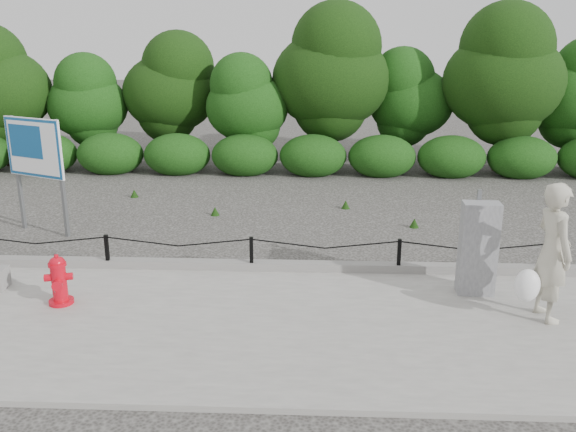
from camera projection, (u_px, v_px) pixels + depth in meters
The scene contains 9 objects.
ground at pixel (252, 274), 10.49m from camera, with size 90.00×90.00×0.00m, color #2D2B28.
sidewalk at pixel (237, 326), 8.57m from camera, with size 14.00×4.00×0.08m, color gray.
curb at pixel (252, 265), 10.50m from camera, with size 14.00×0.22×0.14m, color slate.
chain_barrier at pixel (251, 249), 10.36m from camera, with size 10.06×0.06×0.60m.
treeline at pixel (307, 84), 18.26m from camera, with size 20.27×3.60×4.80m.
fire_hydrant at pixel (59, 281), 9.07m from camera, with size 0.44×0.46×0.78m.
pedestrian at pixel (551, 254), 8.45m from camera, with size 0.83×0.80×1.99m.
utility_cabinet at pixel (478, 248), 9.35m from camera, with size 0.57×0.41×1.62m.
advertising_sign at pixel (35, 153), 12.20m from camera, with size 1.38×0.68×2.39m.
Camera 1 is at (1.07, -9.72, 3.99)m, focal length 38.00 mm.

